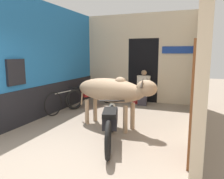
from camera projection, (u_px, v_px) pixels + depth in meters
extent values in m
plane|color=gray|center=(62.00, 161.00, 3.80)|extent=(30.00, 30.00, 0.00)
cube|color=#236BAD|center=(49.00, 60.00, 6.71)|extent=(0.18, 5.25, 3.35)
cube|color=black|center=(53.00, 98.00, 6.87)|extent=(0.03, 5.25, 0.94)
cube|color=black|center=(16.00, 72.00, 5.36)|extent=(0.08, 0.56, 0.64)
cube|color=beige|center=(139.00, 26.00, 8.26)|extent=(4.15, 0.18, 0.92)
cube|color=beige|center=(109.00, 70.00, 8.96)|extent=(1.69, 0.18, 2.43)
cube|color=beige|center=(176.00, 71.00, 8.02)|extent=(1.30, 0.18, 2.43)
cube|color=black|center=(145.00, 70.00, 8.79)|extent=(1.15, 0.90, 2.43)
cube|color=navy|center=(178.00, 50.00, 7.78)|extent=(1.12, 0.03, 0.25)
cube|color=beige|center=(200.00, 61.00, 5.19)|extent=(0.18, 5.25, 3.35)
cube|color=brown|center=(192.00, 101.00, 3.78)|extent=(0.05, 1.00, 2.08)
ellipsoid|color=tan|center=(109.00, 90.00, 5.49)|extent=(2.01, 1.07, 0.60)
ellipsoid|color=tan|center=(120.00, 81.00, 5.26)|extent=(0.33, 0.31, 0.22)
cylinder|color=tan|center=(140.00, 92.00, 4.99)|extent=(0.45, 0.37, 0.39)
ellipsoid|color=tan|center=(147.00, 88.00, 4.89)|extent=(0.56, 0.43, 0.37)
cylinder|color=tan|center=(82.00, 94.00, 6.04)|extent=(0.13, 0.07, 0.59)
cylinder|color=tan|center=(133.00, 116.00, 5.40)|extent=(0.11, 0.11, 0.66)
cylinder|color=tan|center=(125.00, 119.00, 5.12)|extent=(0.11, 0.11, 0.66)
cylinder|color=tan|center=(95.00, 109.00, 6.07)|extent=(0.11, 0.11, 0.66)
cylinder|color=tan|center=(87.00, 112.00, 5.79)|extent=(0.11, 0.11, 0.66)
cone|color=#473D33|center=(148.00, 81.00, 4.99)|extent=(0.11, 0.18, 0.25)
cone|color=#473D33|center=(142.00, 83.00, 4.78)|extent=(0.11, 0.18, 0.25)
torus|color=black|center=(108.00, 140.00, 3.83)|extent=(0.29, 0.70, 0.70)
torus|color=black|center=(112.00, 117.00, 5.21)|extent=(0.29, 0.70, 0.70)
cube|color=black|center=(111.00, 118.00, 4.49)|extent=(0.50, 0.82, 0.28)
cube|color=black|center=(110.00, 113.00, 4.25)|extent=(0.44, 0.67, 0.09)
cylinder|color=black|center=(112.00, 101.00, 4.98)|extent=(0.56, 0.21, 0.03)
sphere|color=silver|center=(112.00, 106.00, 5.10)|extent=(0.15, 0.15, 0.15)
torus|color=black|center=(74.00, 99.00, 7.33)|extent=(0.40, 0.64, 0.69)
torus|color=black|center=(108.00, 94.00, 8.27)|extent=(0.40, 0.64, 0.69)
cube|color=maroon|center=(92.00, 92.00, 7.77)|extent=(0.63, 0.84, 0.28)
cube|color=black|center=(87.00, 87.00, 7.60)|extent=(0.54, 0.69, 0.09)
cylinder|color=black|center=(105.00, 83.00, 8.09)|extent=(0.52, 0.31, 0.03)
sphere|color=silver|center=(107.00, 87.00, 8.18)|extent=(0.15, 0.15, 0.15)
torus|color=black|center=(53.00, 104.00, 6.55)|extent=(0.15, 0.72, 0.73)
torus|color=black|center=(76.00, 98.00, 7.46)|extent=(0.15, 0.72, 0.73)
cylinder|color=#B7B2A8|center=(65.00, 92.00, 6.96)|extent=(0.16, 0.86, 0.03)
cylinder|color=black|center=(74.00, 88.00, 7.32)|extent=(0.44, 0.10, 0.03)
cube|color=#3D3842|center=(142.00, 99.00, 7.91)|extent=(0.31, 0.14, 0.44)
cube|color=#3D3842|center=(143.00, 92.00, 7.95)|extent=(0.31, 0.32, 0.11)
cube|color=beige|center=(144.00, 83.00, 7.97)|extent=(0.45, 0.20, 0.58)
sphere|color=#937051|center=(144.00, 73.00, 7.90)|extent=(0.20, 0.20, 0.20)
cylinder|color=red|center=(136.00, 98.00, 8.22)|extent=(0.23, 0.23, 0.41)
cylinder|color=red|center=(136.00, 92.00, 8.18)|extent=(0.33, 0.33, 0.04)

